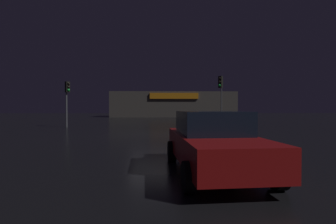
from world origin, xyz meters
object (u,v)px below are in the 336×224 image
car_near (213,142)px  store_building (173,105)px  traffic_signal_main (67,94)px  traffic_signal_opposite (221,88)px

car_near → store_building: bearing=88.3°
traffic_signal_main → traffic_signal_opposite: (12.80, 0.39, 0.60)m
store_building → traffic_signal_main: store_building is taller
store_building → traffic_signal_opposite: size_ratio=5.06×
traffic_signal_main → car_near: 17.06m
store_building → car_near: store_building is taller
store_building → traffic_signal_main: bearing=-112.2°
store_building → traffic_signal_opposite: bearing=-83.5°
traffic_signal_opposite → car_near: bearing=-104.8°
store_building → traffic_signal_opposite: 24.38m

